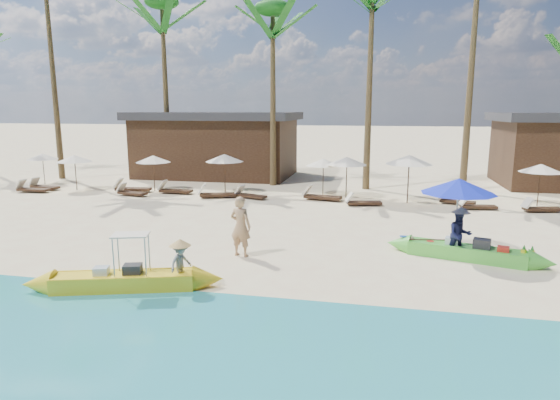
% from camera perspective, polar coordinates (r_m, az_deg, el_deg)
% --- Properties ---
extents(ground, '(240.00, 240.00, 0.00)m').
position_cam_1_polar(ground, '(13.91, -0.27, -7.80)').
color(ground, '#F6EBB6').
rests_on(ground, ground).
extents(wet_sand_strip, '(240.00, 4.50, 0.01)m').
position_cam_1_polar(wet_sand_strip, '(9.47, -6.94, -17.31)').
color(wet_sand_strip, tan).
rests_on(wet_sand_strip, ground).
extents(green_canoe, '(5.28, 1.81, 0.69)m').
position_cam_1_polar(green_canoe, '(15.34, 21.72, -5.89)').
color(green_canoe, green).
rests_on(green_canoe, ground).
extents(yellow_canoe, '(5.41, 1.96, 1.44)m').
position_cam_1_polar(yellow_canoe, '(12.59, -18.44, -9.30)').
color(yellow_canoe, yellow).
rests_on(yellow_canoe, ground).
extents(tourist, '(0.77, 0.59, 1.89)m').
position_cam_1_polar(tourist, '(14.45, -4.83, -3.22)').
color(tourist, tan).
rests_on(tourist, ground).
extents(vendor_green, '(0.84, 0.72, 1.51)m').
position_cam_1_polar(vendor_green, '(15.11, 21.02, -4.03)').
color(vendor_green, '#131636').
rests_on(vendor_green, ground).
extents(vendor_yellow, '(0.60, 0.74, 0.99)m').
position_cam_1_polar(vendor_yellow, '(12.19, -12.01, -7.45)').
color(vendor_yellow, gray).
rests_on(vendor_yellow, ground).
extents(blue_umbrella, '(2.25, 2.25, 2.42)m').
position_cam_1_polar(blue_umbrella, '(15.22, 20.95, 1.60)').
color(blue_umbrella, '#99999E').
rests_on(blue_umbrella, ground).
extents(resort_parasol_1, '(1.81, 1.81, 1.86)m').
position_cam_1_polar(resort_parasol_1, '(31.77, -26.98, 4.74)').
color(resort_parasol_1, '#3C2818').
rests_on(resort_parasol_1, ground).
extents(lounger_1_right, '(1.83, 0.60, 0.62)m').
position_cam_1_polar(lounger_1_right, '(29.06, -28.05, 1.23)').
color(lounger_1_right, '#3C2818').
rests_on(lounger_1_right, ground).
extents(resort_parasol_2, '(1.92, 1.92, 1.98)m').
position_cam_1_polar(resort_parasol_2, '(28.60, -23.77, 4.65)').
color(resort_parasol_2, '#3C2818').
rests_on(resort_parasol_2, ground).
extents(lounger_2_left, '(1.84, 0.79, 0.61)m').
position_cam_1_polar(lounger_2_left, '(29.74, -26.91, 1.52)').
color(lounger_2_left, '#3C2818').
rests_on(lounger_2_left, ground).
extents(resort_parasol_3, '(1.92, 1.92, 1.98)m').
position_cam_1_polar(resort_parasol_3, '(26.84, -15.21, 4.85)').
color(resort_parasol_3, '#3C2818').
rests_on(resort_parasol_3, ground).
extents(lounger_3_left, '(2.04, 0.83, 0.67)m').
position_cam_1_polar(lounger_3_left, '(27.01, -17.74, 1.40)').
color(lounger_3_left, '#3C2818').
rests_on(lounger_3_left, ground).
extents(lounger_3_right, '(1.77, 0.86, 0.58)m').
position_cam_1_polar(lounger_3_right, '(25.89, -17.75, 0.93)').
color(lounger_3_right, '#3C2818').
rests_on(lounger_3_right, ground).
extents(resort_parasol_4, '(2.06, 2.06, 2.12)m').
position_cam_1_polar(resort_parasol_4, '(25.40, -6.79, 5.11)').
color(resort_parasol_4, '#3C2818').
rests_on(resort_parasol_4, ground).
extents(lounger_4_left, '(1.86, 0.59, 0.63)m').
position_cam_1_polar(lounger_4_left, '(25.90, -12.85, 1.22)').
color(lounger_4_left, '#3C2818').
rests_on(lounger_4_left, ground).
extents(lounger_4_right, '(2.04, 1.15, 0.66)m').
position_cam_1_polar(lounger_4_right, '(24.27, -7.89, 0.78)').
color(lounger_4_right, '#3C2818').
rests_on(lounger_4_right, ground).
extents(resort_parasol_5, '(1.88, 1.88, 1.94)m').
position_cam_1_polar(resort_parasol_5, '(24.74, 5.31, 4.60)').
color(resort_parasol_5, '#3C2818').
rests_on(resort_parasol_5, ground).
extents(lounger_5_left, '(1.78, 1.07, 0.58)m').
position_cam_1_polar(lounger_5_left, '(23.94, -3.76, 0.65)').
color(lounger_5_left, '#3C2818').
rests_on(lounger_5_left, ground).
extents(resort_parasol_6, '(2.05, 2.05, 2.12)m').
position_cam_1_polar(resort_parasol_6, '(24.05, 8.16, 4.74)').
color(resort_parasol_6, '#3C2818').
rests_on(resort_parasol_6, ground).
extents(lounger_6_left, '(2.03, 0.95, 0.66)m').
position_cam_1_polar(lounger_6_left, '(23.51, 4.90, 0.51)').
color(lounger_6_left, '#3C2818').
rests_on(lounger_6_left, ground).
extents(lounger_6_right, '(1.77, 0.87, 0.58)m').
position_cam_1_polar(lounger_6_right, '(22.41, 9.91, -0.20)').
color(lounger_6_right, '#3C2818').
rests_on(lounger_6_right, ground).
extents(resort_parasol_7, '(2.28, 2.28, 2.35)m').
position_cam_1_polar(resort_parasol_7, '(23.29, 15.49, 4.77)').
color(resort_parasol_7, '#3C2818').
rests_on(resort_parasol_7, ground).
extents(lounger_7_left, '(1.75, 1.05, 0.57)m').
position_cam_1_polar(lounger_7_left, '(23.93, 20.55, -0.05)').
color(lounger_7_left, '#3C2818').
rests_on(lounger_7_left, ground).
extents(lounger_7_right, '(1.68, 0.69, 0.56)m').
position_cam_1_polar(lounger_7_right, '(23.05, 22.77, -0.61)').
color(lounger_7_right, '#3C2818').
rests_on(lounger_7_right, ground).
extents(resort_parasol_8, '(1.93, 1.93, 1.99)m').
position_cam_1_polar(resort_parasol_8, '(24.92, 29.21, 3.41)').
color(resort_parasol_8, '#3C2818').
rests_on(resort_parasol_8, ground).
extents(lounger_8_left, '(1.78, 0.89, 0.58)m').
position_cam_1_polar(lounger_8_left, '(23.69, 29.12, -0.84)').
color(lounger_8_left, '#3C2818').
rests_on(lounger_8_left, ground).
extents(palm_1, '(2.08, 2.08, 13.60)m').
position_cam_1_polar(palm_1, '(34.35, -26.55, 20.53)').
color(palm_1, brown).
rests_on(palm_1, ground).
extents(palm_2, '(2.08, 2.08, 11.33)m').
position_cam_1_polar(palm_2, '(31.27, -14.09, 19.32)').
color(palm_2, brown).
rests_on(palm_2, ground).
extents(palm_3, '(2.08, 2.08, 10.52)m').
position_cam_1_polar(palm_3, '(28.13, -0.89, 19.36)').
color(palm_3, brown).
rests_on(palm_3, ground).
extents(palm_4, '(2.08, 2.08, 11.70)m').
position_cam_1_polar(palm_4, '(27.35, 11.13, 21.27)').
color(palm_4, brown).
rests_on(palm_4, ground).
extents(pavilion_west, '(10.80, 6.60, 4.30)m').
position_cam_1_polar(pavilion_west, '(32.31, -7.69, 6.83)').
color(pavilion_west, '#3C2818').
rests_on(pavilion_west, ground).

